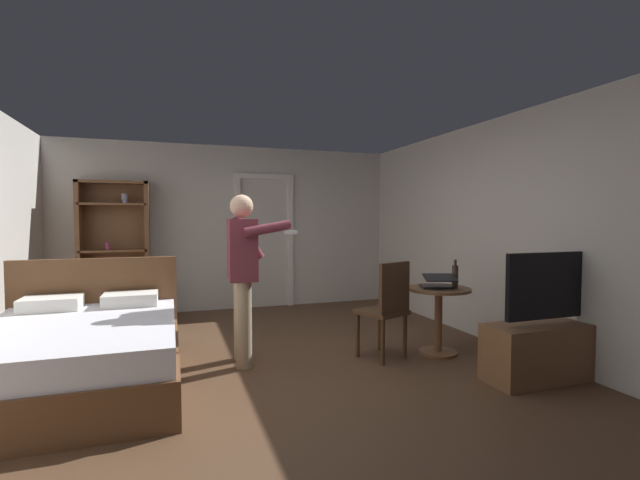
# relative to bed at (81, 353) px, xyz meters

# --- Properties ---
(ground_plane) EXTENTS (6.66, 6.66, 0.00)m
(ground_plane) POSITION_rel_bed_xyz_m (1.63, -0.14, -0.30)
(ground_plane) COLOR brown
(wall_back) EXTENTS (5.38, 0.12, 2.55)m
(wall_back) POSITION_rel_bed_xyz_m (1.63, 2.95, 0.97)
(wall_back) COLOR beige
(wall_back) RESTS_ON ground_plane
(wall_right) EXTENTS (0.12, 6.30, 2.55)m
(wall_right) POSITION_rel_bed_xyz_m (4.26, -0.14, 0.97)
(wall_right) COLOR beige
(wall_right) RESTS_ON ground_plane
(doorway_frame) EXTENTS (0.93, 0.08, 2.13)m
(doorway_frame) POSITION_rel_bed_xyz_m (2.15, 2.87, 0.92)
(doorway_frame) COLOR white
(doorway_frame) RESTS_ON ground_plane
(bed) EXTENTS (1.55, 1.97, 1.02)m
(bed) POSITION_rel_bed_xyz_m (0.00, 0.00, 0.00)
(bed) COLOR brown
(bed) RESTS_ON ground_plane
(bookshelf) EXTENTS (0.93, 0.32, 1.95)m
(bookshelf) POSITION_rel_bed_xyz_m (-0.03, 2.72, 0.75)
(bookshelf) COLOR brown
(bookshelf) RESTS_ON ground_plane
(tv_flatscreen) EXTENTS (1.23, 0.40, 1.13)m
(tv_flatscreen) POSITION_rel_bed_xyz_m (3.90, -1.07, 0.02)
(tv_flatscreen) COLOR brown
(tv_flatscreen) RESTS_ON ground_plane
(side_table) EXTENTS (0.65, 0.65, 0.70)m
(side_table) POSITION_rel_bed_xyz_m (3.37, -0.14, 0.17)
(side_table) COLOR brown
(side_table) RESTS_ON ground_plane
(laptop) EXTENTS (0.41, 0.41, 0.15)m
(laptop) POSITION_rel_bed_xyz_m (3.33, -0.18, 0.45)
(laptop) COLOR black
(laptop) RESTS_ON side_table
(bottle_on_table) EXTENTS (0.06, 0.06, 0.30)m
(bottle_on_table) POSITION_rel_bed_xyz_m (3.51, -0.22, 0.52)
(bottle_on_table) COLOR #3E2B23
(bottle_on_table) RESTS_ON side_table
(wooden_chair) EXTENTS (0.55, 0.55, 0.99)m
(wooden_chair) POSITION_rel_bed_xyz_m (2.78, -0.13, 0.24)
(wooden_chair) COLOR #4C331E
(wooden_chair) RESTS_ON ground_plane
(person_blue_shirt) EXTENTS (0.61, 0.65, 1.65)m
(person_blue_shirt) POSITION_rel_bed_xyz_m (1.39, 0.21, 0.66)
(person_blue_shirt) COLOR tan
(person_blue_shirt) RESTS_ON ground_plane
(suitcase_dark) EXTENTS (0.55, 0.46, 0.43)m
(suitcase_dark) POSITION_rel_bed_xyz_m (0.49, 1.81, -0.09)
(suitcase_dark) COLOR black
(suitcase_dark) RESTS_ON ground_plane
(suitcase_small) EXTENTS (0.53, 0.47, 0.31)m
(suitcase_small) POSITION_rel_bed_xyz_m (0.42, 2.17, -0.15)
(suitcase_small) COLOR black
(suitcase_small) RESTS_ON ground_plane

